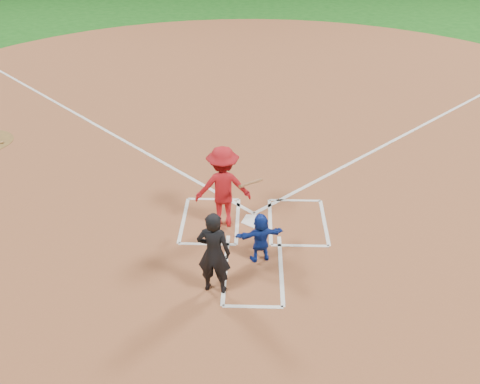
{
  "coord_description": "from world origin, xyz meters",
  "views": [
    {
      "loc": [
        -0.02,
        -10.06,
        6.69
      ],
      "look_at": [
        -0.3,
        -0.4,
        1.0
      ],
      "focal_mm": 40.0,
      "sensor_mm": 36.0,
      "label": 1
    }
  ],
  "objects_px": {
    "home_plate": "(254,221)",
    "catcher": "(261,238)",
    "batter_at_plate": "(223,187)",
    "umpire": "(214,253)"
  },
  "relations": [
    {
      "from": "home_plate",
      "to": "catcher",
      "type": "xyz_separation_m",
      "value": [
        0.14,
        -1.39,
        0.52
      ]
    },
    {
      "from": "home_plate",
      "to": "batter_at_plate",
      "type": "relative_size",
      "value": 0.32
    },
    {
      "from": "home_plate",
      "to": "catcher",
      "type": "bearing_deg",
      "value": 95.58
    },
    {
      "from": "catcher",
      "to": "umpire",
      "type": "height_order",
      "value": "umpire"
    },
    {
      "from": "umpire",
      "to": "catcher",
      "type": "bearing_deg",
      "value": -122.85
    },
    {
      "from": "catcher",
      "to": "batter_at_plate",
      "type": "height_order",
      "value": "batter_at_plate"
    },
    {
      "from": "home_plate",
      "to": "batter_at_plate",
      "type": "height_order",
      "value": "batter_at_plate"
    },
    {
      "from": "umpire",
      "to": "batter_at_plate",
      "type": "xyz_separation_m",
      "value": [
        0.04,
        2.22,
        0.09
      ]
    },
    {
      "from": "umpire",
      "to": "batter_at_plate",
      "type": "height_order",
      "value": "batter_at_plate"
    },
    {
      "from": "home_plate",
      "to": "umpire",
      "type": "xyz_separation_m",
      "value": [
        -0.72,
        -2.34,
        0.84
      ]
    }
  ]
}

